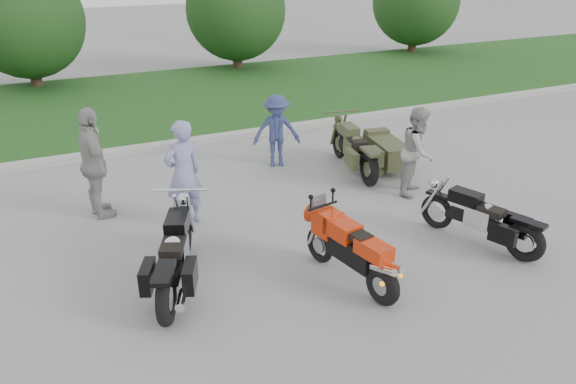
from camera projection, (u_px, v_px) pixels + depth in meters
name	position (u px, v px, depth m)	size (l,w,h in m)	color
ground	(307.00, 262.00, 8.42)	(80.00, 80.00, 0.00)	gray
curb	(192.00, 142.00, 13.35)	(60.00, 0.30, 0.15)	#A3A099
grass_strip	(152.00, 101.00, 16.78)	(60.00, 8.00, 0.14)	#276121
tree_mid_left	(25.00, 20.00, 17.51)	(3.60, 3.60, 4.00)	#3F2B1C
tree_mid_right	(236.00, 10.00, 20.25)	(3.60, 3.60, 4.00)	#3F2B1C
tree_far_right	(416.00, 1.00, 23.39)	(3.60, 3.60, 4.00)	#3F2B1C
sportbike_red	(352.00, 249.00, 7.72)	(0.54, 1.89, 0.90)	black
cruiser_left	(175.00, 259.00, 7.60)	(1.09, 2.25, 0.92)	black
cruiser_right	(485.00, 221.00, 8.75)	(0.86, 2.04, 0.81)	black
cruiser_sidecar	(374.00, 151.00, 11.69)	(1.36, 2.32, 0.90)	black
person_stripe	(183.00, 174.00, 9.24)	(0.67, 0.44, 1.83)	#8588B6
person_grey	(418.00, 151.00, 10.48)	(0.81, 0.63, 1.67)	#9D9C97
person_denim	(277.00, 131.00, 11.81)	(1.00, 0.57, 1.55)	navy
person_back	(94.00, 164.00, 9.48)	(1.14, 0.48, 1.95)	#999994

